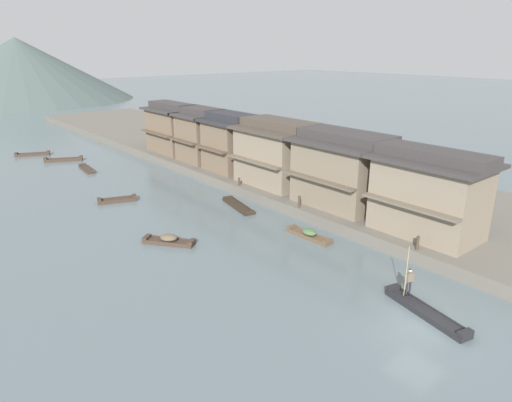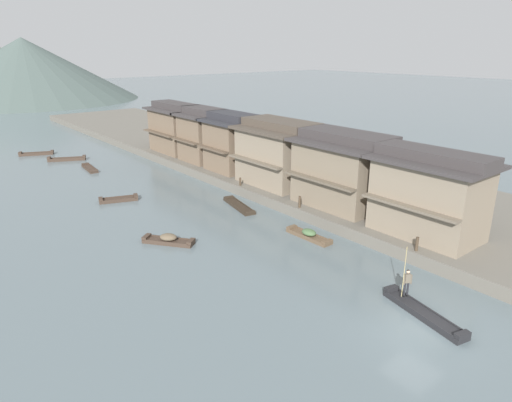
{
  "view_description": "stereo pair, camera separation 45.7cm",
  "coord_description": "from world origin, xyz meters",
  "px_view_note": "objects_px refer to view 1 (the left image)",
  "views": [
    {
      "loc": [
        -18.99,
        -9.84,
        13.61
      ],
      "look_at": [
        2.74,
        16.24,
        2.09
      ],
      "focal_mm": 31.89,
      "sensor_mm": 36.0,
      "label": 1
    },
    {
      "loc": [
        -18.63,
        -10.13,
        13.61
      ],
      "look_at": [
        2.74,
        16.24,
        2.09
      ],
      "focal_mm": 31.89,
      "sensor_mm": 36.0,
      "label": 2
    }
  ],
  "objects_px": {
    "house_waterfront_nearest": "(429,194)",
    "boat_moored_nearest": "(33,154)",
    "house_waterfront_far": "(202,135)",
    "house_waterfront_narrow": "(231,142)",
    "boat_foreground_poled": "(426,312)",
    "mooring_post_dock_mid": "(299,202)",
    "boatman_person": "(409,279)",
    "boat_midriver_upstream": "(117,200)",
    "house_waterfront_end": "(173,128)",
    "boat_midriver_drifting": "(169,240)",
    "boat_upstream_distant": "(87,169)",
    "mooring_post_dock_far": "(239,182)",
    "house_waterfront_second": "(344,169)",
    "boat_moored_second": "(238,206)",
    "boat_moored_far": "(309,235)",
    "mooring_post_dock_near": "(418,243)",
    "boat_moored_third": "(63,160)",
    "house_waterfront_tall": "(279,153)"
  },
  "relations": [
    {
      "from": "boatman_person",
      "to": "house_waterfront_far",
      "type": "bearing_deg",
      "value": 76.21
    },
    {
      "from": "boat_moored_far",
      "to": "house_waterfront_second",
      "type": "bearing_deg",
      "value": 17.81
    },
    {
      "from": "house_waterfront_narrow",
      "to": "boat_moored_second",
      "type": "bearing_deg",
      "value": -123.39
    },
    {
      "from": "house_waterfront_narrow",
      "to": "house_waterfront_far",
      "type": "distance_m",
      "value": 5.63
    },
    {
      "from": "boat_foreground_poled",
      "to": "mooring_post_dock_mid",
      "type": "distance_m",
      "value": 15.73
    },
    {
      "from": "boat_moored_third",
      "to": "boat_upstream_distant",
      "type": "relative_size",
      "value": 1.04
    },
    {
      "from": "house_waterfront_nearest",
      "to": "house_waterfront_narrow",
      "type": "xyz_separation_m",
      "value": [
        0.15,
        23.28,
        0.02
      ]
    },
    {
      "from": "house_waterfront_far",
      "to": "mooring_post_dock_near",
      "type": "height_order",
      "value": "house_waterfront_far"
    },
    {
      "from": "boatman_person",
      "to": "boat_midriver_drifting",
      "type": "height_order",
      "value": "boatman_person"
    },
    {
      "from": "boat_foreground_poled",
      "to": "boat_moored_nearest",
      "type": "bearing_deg",
      "value": 95.92
    },
    {
      "from": "mooring_post_dock_far",
      "to": "boat_moored_third",
      "type": "bearing_deg",
      "value": 109.09
    },
    {
      "from": "boat_foreground_poled",
      "to": "boatman_person",
      "type": "height_order",
      "value": "boatman_person"
    },
    {
      "from": "house_waterfront_nearest",
      "to": "house_waterfront_narrow",
      "type": "relative_size",
      "value": 1.31
    },
    {
      "from": "boat_moored_nearest",
      "to": "house_waterfront_narrow",
      "type": "distance_m",
      "value": 29.11
    },
    {
      "from": "house_waterfront_second",
      "to": "boat_moored_nearest",
      "type": "bearing_deg",
      "value": 109.61
    },
    {
      "from": "boat_moored_far",
      "to": "house_waterfront_tall",
      "type": "relative_size",
      "value": 0.51
    },
    {
      "from": "boatman_person",
      "to": "house_waterfront_narrow",
      "type": "xyz_separation_m",
      "value": [
        7.99,
        27.0,
        2.41
      ]
    },
    {
      "from": "boat_midriver_drifting",
      "to": "boat_midriver_upstream",
      "type": "bearing_deg",
      "value": 84.67
    },
    {
      "from": "house_waterfront_narrow",
      "to": "mooring_post_dock_mid",
      "type": "height_order",
      "value": "house_waterfront_narrow"
    },
    {
      "from": "mooring_post_dock_near",
      "to": "mooring_post_dock_mid",
      "type": "bearing_deg",
      "value": 90.0
    },
    {
      "from": "house_waterfront_far",
      "to": "boat_moored_far",
      "type": "bearing_deg",
      "value": -103.68
    },
    {
      "from": "mooring_post_dock_far",
      "to": "boat_moored_far",
      "type": "bearing_deg",
      "value": -101.68
    },
    {
      "from": "boat_moored_far",
      "to": "boat_upstream_distant",
      "type": "relative_size",
      "value": 0.94
    },
    {
      "from": "boat_upstream_distant",
      "to": "mooring_post_dock_far",
      "type": "bearing_deg",
      "value": -66.86
    },
    {
      "from": "boat_midriver_upstream",
      "to": "house_waterfront_end",
      "type": "xyz_separation_m",
      "value": [
        13.01,
        11.81,
        3.76
      ]
    },
    {
      "from": "house_waterfront_far",
      "to": "mooring_post_dock_near",
      "type": "relative_size",
      "value": 6.34
    },
    {
      "from": "boatman_person",
      "to": "mooring_post_dock_near",
      "type": "xyz_separation_m",
      "value": [
        4.9,
        2.49,
        -0.12
      ]
    },
    {
      "from": "boat_foreground_poled",
      "to": "boat_upstream_distant",
      "type": "bearing_deg",
      "value": 93.84
    },
    {
      "from": "mooring_post_dock_far",
      "to": "house_waterfront_second",
      "type": "bearing_deg",
      "value": -69.45
    },
    {
      "from": "house_waterfront_far",
      "to": "house_waterfront_narrow",
      "type": "bearing_deg",
      "value": -90.14
    },
    {
      "from": "boat_moored_third",
      "to": "boat_moored_far",
      "type": "xyz_separation_m",
      "value": [
        6.2,
        -36.64,
        0.05
      ]
    },
    {
      "from": "house_waterfront_end",
      "to": "mooring_post_dock_near",
      "type": "xyz_separation_m",
      "value": [
        -2.99,
        -36.52,
        -2.52
      ]
    },
    {
      "from": "house_waterfront_nearest",
      "to": "boat_moored_nearest",
      "type": "bearing_deg",
      "value": 105.73
    },
    {
      "from": "boat_moored_nearest",
      "to": "boat_midriver_upstream",
      "type": "bearing_deg",
      "value": -88.34
    },
    {
      "from": "boat_midriver_drifting",
      "to": "boat_moored_far",
      "type": "bearing_deg",
      "value": -33.57
    },
    {
      "from": "boatman_person",
      "to": "house_waterfront_far",
      "type": "height_order",
      "value": "house_waterfront_far"
    },
    {
      "from": "house_waterfront_narrow",
      "to": "house_waterfront_second",
      "type": "bearing_deg",
      "value": -87.85
    },
    {
      "from": "boat_foreground_poled",
      "to": "boat_moored_nearest",
      "type": "xyz_separation_m",
      "value": [
        -5.57,
        53.68,
        0.0
      ]
    },
    {
      "from": "boat_moored_nearest",
      "to": "house_waterfront_far",
      "type": "distance_m",
      "value": 24.38
    },
    {
      "from": "boat_midriver_upstream",
      "to": "house_waterfront_second",
      "type": "height_order",
      "value": "house_waterfront_second"
    },
    {
      "from": "boat_moored_nearest",
      "to": "house_waterfront_second",
      "type": "height_order",
      "value": "house_waterfront_second"
    },
    {
      "from": "boat_moored_second",
      "to": "mooring_post_dock_far",
      "type": "bearing_deg",
      "value": 50.89
    },
    {
      "from": "house_waterfront_end",
      "to": "mooring_post_dock_mid",
      "type": "bearing_deg",
      "value": -96.68
    },
    {
      "from": "boat_upstream_distant",
      "to": "house_waterfront_narrow",
      "type": "xyz_separation_m",
      "value": [
        11.07,
        -13.3,
        3.8
      ]
    },
    {
      "from": "boat_foreground_poled",
      "to": "house_waterfront_nearest",
      "type": "distance_m",
      "value": 10.28
    },
    {
      "from": "boat_moored_second",
      "to": "house_waterfront_nearest",
      "type": "xyz_separation_m",
      "value": [
        5.28,
        -15.04,
        3.8
      ]
    },
    {
      "from": "house_waterfront_nearest",
      "to": "mooring_post_dock_mid",
      "type": "height_order",
      "value": "house_waterfront_nearest"
    },
    {
      "from": "boat_foreground_poled",
      "to": "boat_moored_second",
      "type": "bearing_deg",
      "value": 81.95
    },
    {
      "from": "boat_upstream_distant",
      "to": "mooring_post_dock_near",
      "type": "distance_m",
      "value": 38.67
    },
    {
      "from": "boat_moored_third",
      "to": "house_waterfront_nearest",
      "type": "height_order",
      "value": "house_waterfront_nearest"
    }
  ]
}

